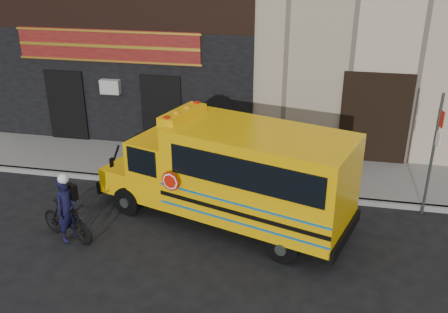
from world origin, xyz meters
TOP-DOWN VIEW (x-y plane):
  - ground at (0.00, 0.00)m, footprint 120.00×120.00m
  - curb at (0.00, 2.60)m, footprint 40.00×0.20m
  - sidewalk at (0.00, 4.10)m, footprint 40.00×3.00m
  - school_bus at (0.25, 0.83)m, footprint 7.22×4.13m
  - sign_pole at (5.24, 2.38)m, footprint 0.11×0.30m
  - bicycle at (-3.76, -0.71)m, footprint 1.79×1.06m
  - cyclist at (-3.66, -0.78)m, footprint 0.63×0.73m

SIDE VIEW (x-z plane):
  - ground at x=0.00m, z-range 0.00..0.00m
  - curb at x=0.00m, z-range 0.00..0.15m
  - sidewalk at x=0.00m, z-range 0.00..0.15m
  - bicycle at x=-3.76m, z-range 0.00..1.04m
  - cyclist at x=-3.66m, z-range 0.00..1.70m
  - school_bus at x=0.25m, z-range 0.05..2.97m
  - sign_pole at x=5.24m, z-range 0.16..3.62m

